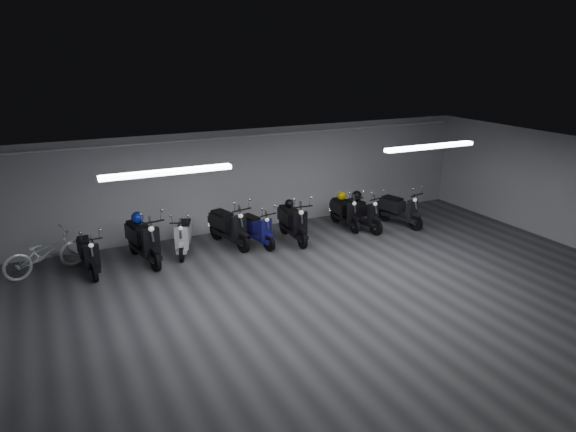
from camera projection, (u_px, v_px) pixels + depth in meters
name	position (u px, v px, depth m)	size (l,w,h in m)	color
floor	(335.00, 300.00, 10.90)	(14.00, 10.00, 0.01)	#3B3B3E
ceiling	(339.00, 164.00, 10.05)	(14.00, 10.00, 0.01)	gray
back_wall	(244.00, 180.00, 14.78)	(14.00, 0.01, 2.80)	#AFAFB2
front_wall	(559.00, 365.00, 6.17)	(14.00, 0.01, 2.80)	#AFAFB2
fluor_strip_left	(167.00, 172.00, 9.69)	(2.40, 0.18, 0.08)	white
fluor_strip_right	(430.00, 147.00, 12.17)	(2.40, 0.18, 0.08)	white
conduit	(244.00, 136.00, 14.34)	(0.05, 0.05, 13.60)	white
scooter_0	(88.00, 248.00, 12.00)	(0.54, 1.61, 1.20)	black
scooter_1	(143.00, 233.00, 12.57)	(0.65, 1.95, 1.45)	black
scooter_2	(183.00, 231.00, 13.15)	(0.54, 1.61, 1.20)	silver
scooter_3	(229.00, 221.00, 13.63)	(0.61, 1.84, 1.37)	black
scooter_4	(256.00, 224.00, 13.70)	(0.53, 1.59, 1.18)	navy
scooter_5	(293.00, 216.00, 14.00)	(0.61, 1.83, 1.36)	black
scooter_7	(345.00, 207.00, 15.06)	(0.54, 1.63, 1.22)	black
scooter_8	(362.00, 208.00, 14.88)	(0.57, 1.70, 1.26)	black
scooter_9	(400.00, 204.00, 15.22)	(0.57, 1.71, 1.27)	black
bicycle	(44.00, 248.00, 12.00)	(0.65, 1.84, 1.19)	white
helmet_0	(357.00, 196.00, 14.97)	(0.29, 0.29, 0.29)	black
helmet_1	(289.00, 203.00, 14.14)	(0.23, 0.23, 0.23)	black
helmet_2	(342.00, 196.00, 15.17)	(0.26, 0.26, 0.26)	gold
helmet_3	(137.00, 218.00, 12.69)	(0.29, 0.29, 0.29)	#0D2192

